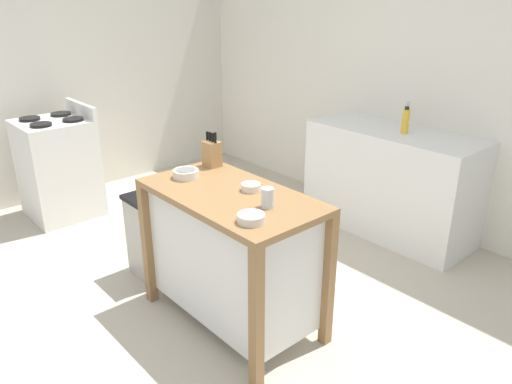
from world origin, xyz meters
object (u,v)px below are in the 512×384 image
(bottle_spray_cleaner, at_px, (406,121))
(bowl_ceramic_wide, at_px, (251,218))
(kitchen_island, at_px, (232,252))
(drinking_cup, at_px, (268,198))
(knife_block, at_px, (212,153))
(trash_bin, at_px, (153,237))
(bowl_stoneware_deep, at_px, (251,187))
(sink_faucet, at_px, (407,115))
(stove, at_px, (59,168))
(bowl_ceramic_small, at_px, (186,173))

(bottle_spray_cleaner, bearing_deg, bowl_ceramic_wide, -78.71)
(kitchen_island, xyz_separation_m, drinking_cup, (0.30, 0.02, 0.45))
(knife_block, distance_m, trash_bin, 0.81)
(bowl_stoneware_deep, bearing_deg, sink_faucet, 95.05)
(kitchen_island, relative_size, drinking_cup, 10.30)
(trash_bin, bearing_deg, knife_block, 39.56)
(drinking_cup, bearing_deg, knife_block, 166.12)
(sink_faucet, bearing_deg, trash_bin, -108.61)
(kitchen_island, xyz_separation_m, bowl_stoneware_deep, (0.05, 0.11, 0.41))
(knife_block, distance_m, stove, 1.99)
(stove, bearing_deg, bowl_stoneware_deep, 6.55)
(bowl_ceramic_small, bearing_deg, kitchen_island, 7.71)
(knife_block, bearing_deg, bowl_stoneware_deep, -10.44)
(bottle_spray_cleaner, bearing_deg, bowl_ceramic_small, -101.00)
(bottle_spray_cleaner, xyz_separation_m, stove, (-2.32, -1.98, -0.55))
(bowl_ceramic_small, relative_size, sink_faucet, 0.73)
(knife_block, bearing_deg, sink_faucet, 79.19)
(kitchen_island, bearing_deg, bottle_spray_cleaner, 90.57)
(kitchen_island, xyz_separation_m, sink_faucet, (-0.11, 1.99, 0.52))
(bowl_stoneware_deep, relative_size, bowl_ceramic_small, 0.72)
(knife_block, xyz_separation_m, drinking_cup, (0.75, -0.19, -0.03))
(bowl_ceramic_small, xyz_separation_m, trash_bin, (-0.43, -0.04, -0.60))
(kitchen_island, distance_m, stove, 2.35)
(bowl_stoneware_deep, height_order, bowl_ceramic_wide, bowl_ceramic_wide)
(kitchen_island, relative_size, bowl_stoneware_deep, 9.97)
(drinking_cup, bearing_deg, bowl_ceramic_small, -173.81)
(bowl_ceramic_small, bearing_deg, knife_block, 105.13)
(bowl_ceramic_wide, bearing_deg, bowl_ceramic_small, 171.44)
(bowl_stoneware_deep, distance_m, bottle_spray_cleaner, 1.71)
(kitchen_island, bearing_deg, trash_bin, -173.66)
(bottle_spray_cleaner, relative_size, stove, 0.21)
(trash_bin, height_order, sink_faucet, sink_faucet)
(bowl_ceramic_wide, xyz_separation_m, bowl_ceramic_small, (-0.76, 0.11, 0.00))
(bowl_stoneware_deep, xyz_separation_m, drinking_cup, (0.24, -0.09, 0.03))
(kitchen_island, height_order, bowl_ceramic_wide, bowl_ceramic_wide)
(bowl_stoneware_deep, bearing_deg, bowl_ceramic_small, -159.16)
(bottle_spray_cleaner, bearing_deg, stove, -139.52)
(bottle_spray_cleaner, bearing_deg, knife_block, -105.05)
(bowl_ceramic_wide, height_order, trash_bin, bowl_ceramic_wide)
(kitchen_island, bearing_deg, knife_block, 155.40)
(knife_block, xyz_separation_m, bowl_ceramic_wide, (0.83, -0.37, -0.07))
(bowl_ceramic_small, distance_m, bottle_spray_cleaner, 1.91)
(kitchen_island, height_order, bowl_ceramic_small, bowl_ceramic_small)
(bowl_ceramic_small, bearing_deg, bowl_stoneware_deep, 20.84)
(kitchen_island, distance_m, bowl_ceramic_wide, 0.59)
(kitchen_island, xyz_separation_m, trash_bin, (-0.81, -0.09, -0.18))
(bowl_ceramic_wide, distance_m, drinking_cup, 0.21)
(sink_faucet, bearing_deg, knife_block, -100.81)
(bowl_ceramic_wide, xyz_separation_m, trash_bin, (-1.19, 0.08, -0.60))
(drinking_cup, bearing_deg, trash_bin, -174.22)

